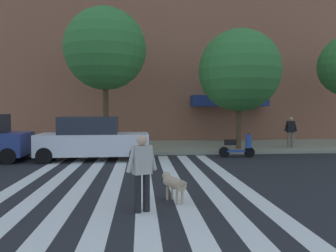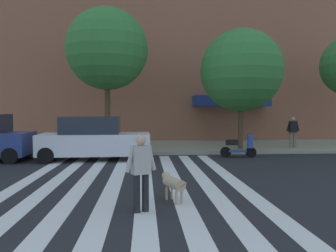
{
  "view_description": "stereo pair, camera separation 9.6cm",
  "coord_description": "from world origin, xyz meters",
  "px_view_note": "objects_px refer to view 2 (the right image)",
  "views": [
    {
      "loc": [
        -0.12,
        -0.63,
        2.17
      ],
      "look_at": [
        0.62,
        8.25,
        1.73
      ],
      "focal_mm": 34.95,
      "sensor_mm": 36.0,
      "label": 1
    },
    {
      "loc": [
        -0.03,
        -0.64,
        2.17
      ],
      "look_at": [
        0.62,
        8.25,
        1.73
      ],
      "focal_mm": 34.95,
      "sensor_mm": 36.0,
      "label": 2
    }
  ],
  "objects_px": {
    "parked_car_behind_first": "(94,139)",
    "pedestrian_dog_walker": "(141,169)",
    "dog_on_leash": "(173,183)",
    "pedestrian_bystander": "(293,130)",
    "parked_scooter": "(238,147)",
    "street_tree_middle": "(241,71)",
    "street_tree_nearest": "(107,49)"
  },
  "relations": [
    {
      "from": "parked_scooter",
      "to": "street_tree_nearest",
      "type": "bearing_deg",
      "value": 157.29
    },
    {
      "from": "parked_car_behind_first",
      "to": "parked_scooter",
      "type": "height_order",
      "value": "parked_car_behind_first"
    },
    {
      "from": "parked_car_behind_first",
      "to": "street_tree_middle",
      "type": "bearing_deg",
      "value": 17.49
    },
    {
      "from": "parked_scooter",
      "to": "street_tree_nearest",
      "type": "height_order",
      "value": "street_tree_nearest"
    },
    {
      "from": "parked_scooter",
      "to": "street_tree_middle",
      "type": "distance_m",
      "value": 4.28
    },
    {
      "from": "street_tree_nearest",
      "to": "pedestrian_dog_walker",
      "type": "relative_size",
      "value": 4.43
    },
    {
      "from": "dog_on_leash",
      "to": "parked_car_behind_first",
      "type": "bearing_deg",
      "value": 113.02
    },
    {
      "from": "street_tree_nearest",
      "to": "pedestrian_bystander",
      "type": "relative_size",
      "value": 4.43
    },
    {
      "from": "dog_on_leash",
      "to": "pedestrian_dog_walker",
      "type": "bearing_deg",
      "value": -134.65
    },
    {
      "from": "parked_scooter",
      "to": "street_tree_nearest",
      "type": "xyz_separation_m",
      "value": [
        -6.18,
        2.59,
        4.81
      ]
    },
    {
      "from": "parked_scooter",
      "to": "street_tree_middle",
      "type": "xyz_separation_m",
      "value": [
        0.7,
        2.01,
        3.71
      ]
    },
    {
      "from": "parked_car_behind_first",
      "to": "pedestrian_dog_walker",
      "type": "bearing_deg",
      "value": -74.26
    },
    {
      "from": "parked_car_behind_first",
      "to": "street_tree_middle",
      "type": "xyz_separation_m",
      "value": [
        7.15,
        2.25,
        3.29
      ]
    },
    {
      "from": "pedestrian_dog_walker",
      "to": "dog_on_leash",
      "type": "relative_size",
      "value": 1.56
    },
    {
      "from": "street_tree_middle",
      "to": "street_tree_nearest",
      "type": "bearing_deg",
      "value": 175.2
    },
    {
      "from": "pedestrian_bystander",
      "to": "parked_car_behind_first",
      "type": "bearing_deg",
      "value": -165.57
    },
    {
      "from": "parked_car_behind_first",
      "to": "street_tree_nearest",
      "type": "bearing_deg",
      "value": 84.5
    },
    {
      "from": "street_tree_middle",
      "to": "pedestrian_bystander",
      "type": "distance_m",
      "value": 4.31
    },
    {
      "from": "street_tree_nearest",
      "to": "parked_scooter",
      "type": "bearing_deg",
      "value": -22.71
    },
    {
      "from": "parked_car_behind_first",
      "to": "street_tree_nearest",
      "type": "relative_size",
      "value": 0.65
    },
    {
      "from": "parked_car_behind_first",
      "to": "parked_scooter",
      "type": "distance_m",
      "value": 6.47
    },
    {
      "from": "parked_scooter",
      "to": "dog_on_leash",
      "type": "bearing_deg",
      "value": -117.52
    },
    {
      "from": "parked_car_behind_first",
      "to": "pedestrian_dog_walker",
      "type": "relative_size",
      "value": 2.88
    },
    {
      "from": "parked_scooter",
      "to": "pedestrian_bystander",
      "type": "distance_m",
      "value": 4.39
    },
    {
      "from": "parked_car_behind_first",
      "to": "parked_scooter",
      "type": "relative_size",
      "value": 2.89
    },
    {
      "from": "parked_scooter",
      "to": "pedestrian_dog_walker",
      "type": "distance_m",
      "value": 8.85
    },
    {
      "from": "street_tree_middle",
      "to": "pedestrian_bystander",
      "type": "xyz_separation_m",
      "value": [
        2.96,
        0.35,
        -3.12
      ]
    },
    {
      "from": "pedestrian_dog_walker",
      "to": "parked_scooter",
      "type": "bearing_deg",
      "value": 60.46
    },
    {
      "from": "parked_scooter",
      "to": "dog_on_leash",
      "type": "xyz_separation_m",
      "value": [
        -3.61,
        -6.93,
        -0.03
      ]
    },
    {
      "from": "parked_car_behind_first",
      "to": "street_tree_nearest",
      "type": "xyz_separation_m",
      "value": [
        0.27,
        2.83,
        4.39
      ]
    },
    {
      "from": "pedestrian_dog_walker",
      "to": "dog_on_leash",
      "type": "xyz_separation_m",
      "value": [
        0.74,
        0.75,
        -0.48
      ]
    },
    {
      "from": "dog_on_leash",
      "to": "pedestrian_bystander",
      "type": "height_order",
      "value": "pedestrian_bystander"
    }
  ]
}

